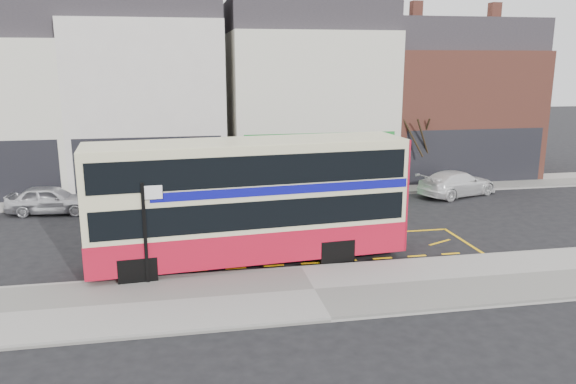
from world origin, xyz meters
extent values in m
plane|color=black|center=(0.00, 0.00, 0.00)|extent=(120.00, 120.00, 0.00)
cube|color=gray|center=(0.00, -2.30, 0.07)|extent=(40.00, 4.00, 0.15)
cube|color=gray|center=(0.00, -0.38, 0.07)|extent=(40.00, 0.15, 0.15)
cube|color=gray|center=(0.00, 11.00, 0.07)|extent=(50.00, 3.00, 0.15)
cube|color=silver|center=(-5.50, 15.00, 4.50)|extent=(8.00, 8.00, 9.00)
cube|color=#28262B|center=(-5.50, 15.00, 9.90)|extent=(8.00, 7.20, 1.80)
cube|color=black|center=(-5.50, 11.02, 1.60)|extent=(7.36, 0.06, 3.20)
cube|color=black|center=(-5.50, 11.04, 1.40)|extent=(5.60, 0.04, 2.00)
cube|color=beige|center=(3.50, 15.00, 4.25)|extent=(9.00, 8.00, 8.50)
cube|color=#28262B|center=(3.50, 15.00, 9.40)|extent=(9.00, 7.20, 1.80)
cube|color=#157A27|center=(3.50, 11.02, 1.60)|extent=(8.28, 0.06, 3.20)
cube|color=black|center=(3.50, 11.04, 1.40)|extent=(6.30, 0.04, 2.00)
cube|color=brown|center=(12.50, 15.00, 3.75)|extent=(9.00, 8.00, 7.50)
cube|color=#28262B|center=(12.50, 15.00, 8.40)|extent=(9.00, 7.20, 1.80)
cube|color=brown|center=(9.80, 14.00, 9.70)|extent=(0.60, 0.60, 1.20)
cube|color=brown|center=(14.75, 14.00, 9.70)|extent=(0.60, 0.60, 1.20)
cube|color=black|center=(12.50, 11.02, 1.60)|extent=(8.28, 0.06, 3.20)
cube|color=black|center=(12.50, 11.04, 1.40)|extent=(6.30, 0.04, 2.00)
cube|color=beige|center=(-1.62, 0.77, 2.34)|extent=(10.99, 3.34, 3.99)
cube|color=#AB0D24|center=(-1.62, 0.77, 0.89)|extent=(11.04, 3.38, 1.08)
cube|color=#AB0D24|center=(3.76, 1.21, 2.34)|extent=(0.26, 2.50, 3.99)
cube|color=black|center=(-1.62, 0.77, 2.07)|extent=(10.57, 3.36, 0.94)
cube|color=black|center=(-1.62, 0.77, 3.54)|extent=(10.57, 3.36, 0.98)
cube|color=#0C0C85|center=(-0.63, 0.85, 2.85)|extent=(8.84, 3.21, 0.30)
cube|color=black|center=(-6.99, 0.33, 1.82)|extent=(0.24, 2.26, 1.57)
cube|color=black|center=(-6.99, 0.33, 3.54)|extent=(0.24, 2.26, 0.98)
cube|color=black|center=(-6.98, 0.33, 2.76)|extent=(0.19, 1.72, 0.34)
cube|color=beige|center=(-1.62, 0.77, 4.28)|extent=(10.98, 3.24, 0.12)
cylinder|color=black|center=(-5.35, -0.65, 0.49)|extent=(1.00, 0.35, 0.98)
cylinder|color=black|center=(-5.53, 1.56, 0.49)|extent=(1.00, 0.35, 0.98)
cylinder|color=black|center=(1.32, -0.10, 0.49)|extent=(1.00, 0.35, 0.98)
cylinder|color=black|center=(1.14, 2.11, 0.49)|extent=(1.00, 0.35, 0.98)
cube|color=black|center=(-5.05, -0.76, 1.76)|extent=(0.12, 0.12, 3.21)
cube|color=white|center=(-4.73, -0.74, 3.04)|extent=(0.58, 0.08, 0.47)
cube|color=white|center=(-5.05, -0.70, 2.19)|extent=(0.38, 0.06, 0.54)
imported|color=silver|center=(-9.92, 8.97, 0.66)|extent=(4.03, 1.91, 1.33)
imported|color=#44484C|center=(-1.71, 9.48, 0.72)|extent=(4.48, 1.84, 1.44)
imported|color=white|center=(10.34, 8.74, 0.66)|extent=(4.92, 3.30, 1.32)
cylinder|color=#2E2214|center=(8.90, 11.27, 0.92)|extent=(0.24, 0.24, 1.84)
camera|label=1|loc=(-3.79, -17.93, 7.00)|focal=35.00mm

